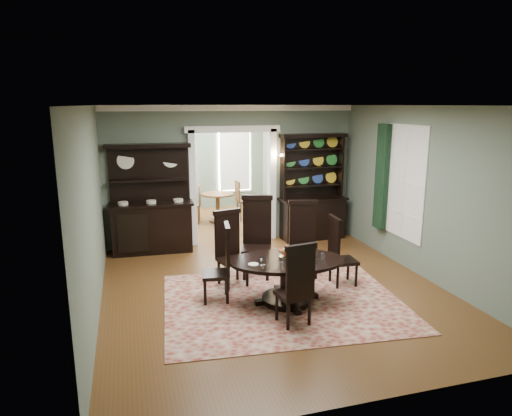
{
  "coord_description": "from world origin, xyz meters",
  "views": [
    {
      "loc": [
        -2.24,
        -6.68,
        3.02
      ],
      "look_at": [
        -0.15,
        0.6,
        1.29
      ],
      "focal_mm": 32.0,
      "sensor_mm": 36.0,
      "label": 1
    }
  ],
  "objects_px": {
    "dining_table": "(287,273)",
    "welsh_dresser": "(312,201)",
    "parlor_table": "(218,203)",
    "sideboard": "(152,215)"
  },
  "relations": [
    {
      "from": "dining_table",
      "to": "sideboard",
      "type": "distance_m",
      "value": 3.69
    },
    {
      "from": "parlor_table",
      "to": "sideboard",
      "type": "bearing_deg",
      "value": -131.65
    },
    {
      "from": "sideboard",
      "to": "welsh_dresser",
      "type": "height_order",
      "value": "welsh_dresser"
    },
    {
      "from": "sideboard",
      "to": "parlor_table",
      "type": "height_order",
      "value": "sideboard"
    },
    {
      "from": "sideboard",
      "to": "parlor_table",
      "type": "relative_size",
      "value": 2.73
    },
    {
      "from": "welsh_dresser",
      "to": "parlor_table",
      "type": "bearing_deg",
      "value": 130.07
    },
    {
      "from": "dining_table",
      "to": "sideboard",
      "type": "relative_size",
      "value": 0.85
    },
    {
      "from": "dining_table",
      "to": "parlor_table",
      "type": "height_order",
      "value": "parlor_table"
    },
    {
      "from": "dining_table",
      "to": "welsh_dresser",
      "type": "distance_m",
      "value": 3.65
    },
    {
      "from": "sideboard",
      "to": "parlor_table",
      "type": "bearing_deg",
      "value": 50.94
    }
  ]
}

